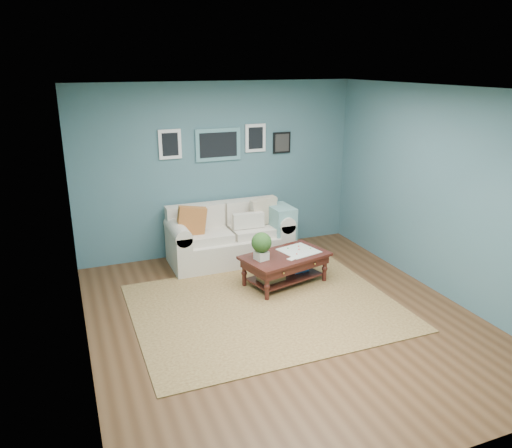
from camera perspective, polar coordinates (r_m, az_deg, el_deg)
room_shell at (r=5.70m, az=3.16°, el=1.61°), size 5.00×5.02×2.70m
area_rug at (r=6.42m, az=1.09°, el=-9.46°), size 3.26×2.61×0.01m
loveseat at (r=7.77m, az=-2.53°, el=-1.31°), size 1.90×0.86×0.98m
coffee_table at (r=6.90m, az=2.90°, el=-4.19°), size 1.30×0.94×0.82m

